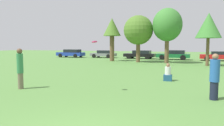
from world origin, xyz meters
TOP-DOWN VIEW (x-y plane):
  - person_thrower at (-5.31, 4.07)m, footprint 0.28×0.28m
  - person_catcher at (2.86, 5.05)m, footprint 0.34×0.34m
  - frisbee at (-1.80, 4.63)m, footprint 0.24×0.24m
  - bystander_sitting at (0.86, 8.67)m, footprint 0.45×0.38m
  - tree_0 at (-7.11, 21.05)m, footprint 2.18×2.18m
  - tree_1 at (-3.67, 20.55)m, footprint 3.39×3.39m
  - tree_2 at (-0.40, 20.39)m, footprint 3.19×3.19m
  - tree_3 at (3.60, 18.66)m, footprint 2.39×2.39m
  - parked_car_blue at (-16.13, 26.17)m, footprint 4.64×1.97m
  - parked_car_grey at (-10.69, 27.01)m, footprint 4.03×1.98m
  - parked_car_black at (-4.80, 26.77)m, footprint 4.55×2.15m
  - parked_car_green at (-0.04, 26.34)m, footprint 4.46×2.06m
  - parked_car_red at (5.56, 26.14)m, footprint 4.55×1.99m

SIDE VIEW (x-z plane):
  - bystander_sitting at x=0.86m, z-range -0.10..0.90m
  - parked_car_grey at x=-10.69m, z-range 0.03..1.19m
  - parked_car_red at x=5.56m, z-range 0.03..1.23m
  - parked_car_black at x=-4.80m, z-range 0.04..1.26m
  - parked_car_blue at x=-16.13m, z-range 0.03..1.31m
  - parked_car_green at x=-0.04m, z-range 0.04..1.34m
  - person_catcher at x=2.86m, z-range 0.01..1.72m
  - person_thrower at x=-5.31m, z-range 0.05..1.92m
  - frisbee at x=-1.80m, z-range 2.11..2.21m
  - tree_1 at x=-3.67m, z-range 0.98..6.40m
  - tree_3 at x=3.60m, z-range 1.30..6.36m
  - tree_0 at x=-7.11m, z-range 1.34..6.66m
  - tree_2 at x=-0.40m, z-range 1.16..7.18m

